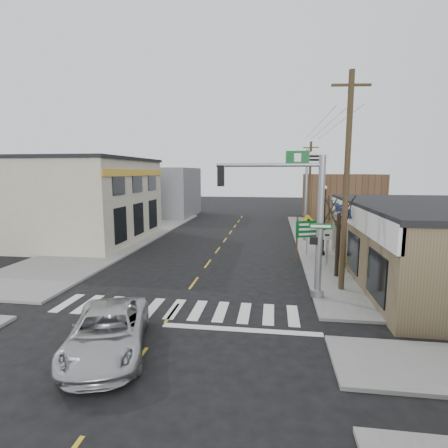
# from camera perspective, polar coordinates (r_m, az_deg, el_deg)

# --- Properties ---
(ground) EXTENTS (140.00, 140.00, 0.00)m
(ground) POSITION_cam_1_polar(r_m,az_deg,el_deg) (15.25, -8.43, -14.12)
(ground) COLOR black
(ground) RESTS_ON ground
(sidewalk_right) EXTENTS (6.00, 38.00, 0.13)m
(sidewalk_right) POSITION_cam_1_polar(r_m,az_deg,el_deg) (27.54, 18.18, -4.06)
(sidewalk_right) COLOR slate
(sidewalk_right) RESTS_ON ground
(sidewalk_left) EXTENTS (6.00, 38.00, 0.13)m
(sidewalk_left) POSITION_cam_1_polar(r_m,az_deg,el_deg) (30.11, -17.92, -3.01)
(sidewalk_left) COLOR slate
(sidewalk_left) RESTS_ON ground
(center_line) EXTENTS (0.12, 56.00, 0.01)m
(center_line) POSITION_cam_1_polar(r_m,az_deg,el_deg) (22.63, -2.66, -6.47)
(center_line) COLOR gold
(center_line) RESTS_ON ground
(crosswalk) EXTENTS (11.00, 2.20, 0.01)m
(crosswalk) POSITION_cam_1_polar(r_m,az_deg,el_deg) (15.61, -8.00, -13.55)
(crosswalk) COLOR silver
(crosswalk) RESTS_ON ground
(left_building) EXTENTS (12.00, 12.00, 6.80)m
(left_building) POSITION_cam_1_polar(r_m,az_deg,el_deg) (32.46, -23.79, 3.44)
(left_building) COLOR #B6B097
(left_building) RESTS_ON ground
(bldg_distant_right) EXTENTS (8.00, 10.00, 5.60)m
(bldg_distant_right) POSITION_cam_1_polar(r_m,az_deg,el_deg) (44.30, 18.38, 4.10)
(bldg_distant_right) COLOR #513825
(bldg_distant_right) RESTS_ON ground
(bldg_distant_left) EXTENTS (9.00, 10.00, 6.40)m
(bldg_distant_left) POSITION_cam_1_polar(r_m,az_deg,el_deg) (48.00, -10.31, 5.17)
(bldg_distant_left) COLOR slate
(bldg_distant_left) RESTS_ON ground
(suv) EXTENTS (3.74, 5.56, 1.42)m
(suv) POSITION_cam_1_polar(r_m,az_deg,el_deg) (12.44, -18.46, -16.31)
(suv) COLOR #AEB0B4
(suv) RESTS_ON ground
(traffic_signal_pole) EXTENTS (5.24, 0.39, 6.64)m
(traffic_signal_pole) POSITION_cam_1_polar(r_m,az_deg,el_deg) (16.10, 12.69, 2.00)
(traffic_signal_pole) COLOR gray
(traffic_signal_pole) RESTS_ON sidewalk_right
(guide_sign) EXTENTS (1.68, 0.14, 2.93)m
(guide_sign) POSITION_cam_1_polar(r_m,az_deg,el_deg) (22.43, 13.58, -1.57)
(guide_sign) COLOR #41331E
(guide_sign) RESTS_ON sidewalk_right
(fire_hydrant) EXTENTS (0.21, 0.21, 0.65)m
(fire_hydrant) POSITION_cam_1_polar(r_m,az_deg,el_deg) (22.42, 18.91, -5.81)
(fire_hydrant) COLOR #EDE300
(fire_hydrant) RESTS_ON sidewalk_right
(ped_crossing_sign) EXTENTS (1.09, 0.08, 2.80)m
(ped_crossing_sign) POSITION_cam_1_polar(r_m,az_deg,el_deg) (25.00, 13.46, -0.50)
(ped_crossing_sign) COLOR gray
(ped_crossing_sign) RESTS_ON sidewalk_right
(lamp_post) EXTENTS (0.62, 0.49, 4.80)m
(lamp_post) POSITION_cam_1_polar(r_m,az_deg,el_deg) (24.84, 16.18, 1.39)
(lamp_post) COLOR black
(lamp_post) RESTS_ON sidewalk_right
(dance_center_sign) EXTENTS (3.61, 0.23, 7.68)m
(dance_center_sign) POSITION_cam_1_polar(r_m,az_deg,el_deg) (29.77, 13.35, 8.22)
(dance_center_sign) COLOR gray
(dance_center_sign) RESTS_ON sidewalk_right
(bare_tree) EXTENTS (2.63, 2.63, 5.26)m
(bare_tree) POSITION_cam_1_polar(r_m,az_deg,el_deg) (19.82, 18.39, 3.50)
(bare_tree) COLOR black
(bare_tree) RESTS_ON sidewalk_right
(shrub_front) EXTENTS (1.43, 1.43, 1.07)m
(shrub_front) POSITION_cam_1_polar(r_m,az_deg,el_deg) (19.26, 24.54, -7.89)
(shrub_front) COLOR #203B1A
(shrub_front) RESTS_ON sidewalk_right
(shrub_back) EXTENTS (1.16, 1.16, 0.87)m
(shrub_back) POSITION_cam_1_polar(r_m,az_deg,el_deg) (21.11, 27.05, -6.94)
(shrub_back) COLOR black
(shrub_back) RESTS_ON sidewalk_right
(utility_pole_near) EXTENTS (1.79, 0.27, 10.29)m
(utility_pole_near) POSITION_cam_1_polar(r_m,az_deg,el_deg) (17.57, 19.36, 6.60)
(utility_pole_near) COLOR #422A21
(utility_pole_near) RESTS_ON sidewalk_right
(utility_pole_far) EXTENTS (1.49, 0.22, 8.57)m
(utility_pole_far) POSITION_cam_1_polar(r_m,az_deg,el_deg) (34.53, 13.80, 6.04)
(utility_pole_far) COLOR #443523
(utility_pole_far) RESTS_ON sidewalk_right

